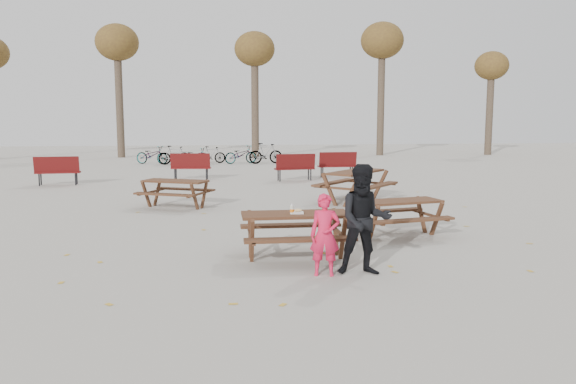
{
  "coord_description": "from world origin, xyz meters",
  "views": [
    {
      "loc": [
        -1.29,
        -9.2,
        2.36
      ],
      "look_at": [
        0.0,
        1.0,
        1.0
      ],
      "focal_mm": 35.0,
      "sensor_mm": 36.0,
      "label": 1
    }
  ],
  "objects": [
    {
      "name": "park_bench_row",
      "position": [
        -1.03,
        12.05,
        0.52
      ],
      "size": [
        11.88,
        1.86,
        1.03
      ],
      "color": "#5E1213",
      "rests_on": "ground"
    },
    {
      "name": "ground",
      "position": [
        0.0,
        0.0,
        0.0
      ],
      "size": [
        80.0,
        80.0,
        0.0
      ],
      "primitive_type": "plane",
      "color": "gray",
      "rests_on": "ground"
    },
    {
      "name": "picnic_table_east",
      "position": [
        2.3,
        1.51,
        0.36
      ],
      "size": [
        1.94,
        1.69,
        0.73
      ],
      "primitive_type": null,
      "rotation": [
        0.0,
        0.0,
        0.21
      ],
      "color": "#392114",
      "rests_on": "ground"
    },
    {
      "name": "soda_bottle",
      "position": [
        -0.07,
        -0.1,
        0.85
      ],
      "size": [
        0.07,
        0.07,
        0.17
      ],
      "color": "silver",
      "rests_on": "main_picnic_table"
    },
    {
      "name": "tree_row",
      "position": [
        0.9,
        25.15,
        6.19
      ],
      "size": [
        32.17,
        3.52,
        8.26
      ],
      "color": "#382B21",
      "rests_on": "ground"
    },
    {
      "name": "fallen_leaves",
      "position": [
        0.5,
        2.5,
        0.0
      ],
      "size": [
        11.0,
        11.0,
        0.01
      ],
      "primitive_type": null,
      "color": "gold",
      "rests_on": "ground"
    },
    {
      "name": "picnic_table_far",
      "position": [
        2.55,
        6.06,
        0.44
      ],
      "size": [
        2.61,
        2.65,
        0.89
      ],
      "primitive_type": null,
      "rotation": [
        0.0,
        0.0,
        0.84
      ],
      "color": "#392114",
      "rests_on": "ground"
    },
    {
      "name": "picnic_table_north",
      "position": [
        -2.4,
        5.76,
        0.36
      ],
      "size": [
        2.11,
        1.95,
        0.73
      ],
      "primitive_type": null,
      "rotation": [
        0.0,
        0.0,
        -0.43
      ],
      "color": "#392114",
      "rests_on": "ground"
    },
    {
      "name": "child",
      "position": [
        0.3,
        -1.09,
        0.62
      ],
      "size": [
        0.5,
        0.38,
        1.24
      ],
      "primitive_type": "imported",
      "rotation": [
        0.0,
        0.0,
        -0.19
      ],
      "color": "#DD1B44",
      "rests_on": "ground"
    },
    {
      "name": "adult",
      "position": [
        0.9,
        -1.11,
        0.84
      ],
      "size": [
        0.88,
        0.72,
        1.68
      ],
      "primitive_type": "imported",
      "rotation": [
        0.0,
        0.0,
        -0.1
      ],
      "color": "black",
      "rests_on": "ground"
    },
    {
      "name": "main_picnic_table",
      "position": [
        0.0,
        0.0,
        0.59
      ],
      "size": [
        1.8,
        1.45,
        0.78
      ],
      "color": "#392114",
      "rests_on": "ground"
    },
    {
      "name": "bicycle_row",
      "position": [
        -1.76,
        19.86,
        0.47
      ],
      "size": [
        7.67,
        2.19,
        1.07
      ],
      "color": "black",
      "rests_on": "ground"
    },
    {
      "name": "bread_roll",
      "position": [
        0.03,
        -0.08,
        0.83
      ],
      "size": [
        0.14,
        0.06,
        0.05
      ],
      "primitive_type": "ellipsoid",
      "color": "tan",
      "rests_on": "food_tray"
    },
    {
      "name": "food_tray",
      "position": [
        0.03,
        -0.08,
        0.79
      ],
      "size": [
        0.18,
        0.11,
        0.03
      ],
      "primitive_type": "cube",
      "color": "silver",
      "rests_on": "main_picnic_table"
    }
  ]
}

